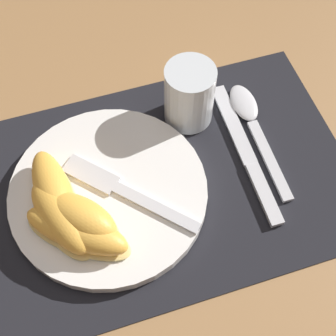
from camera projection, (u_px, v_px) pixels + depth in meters
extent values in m
plane|color=#A37547|center=(168.00, 181.00, 0.59)|extent=(3.00, 3.00, 0.00)
cube|color=black|center=(168.00, 180.00, 0.59)|extent=(0.46, 0.31, 0.00)
cylinder|color=white|center=(109.00, 194.00, 0.57)|extent=(0.24, 0.24, 0.02)
cylinder|color=silver|center=(189.00, 95.00, 0.60)|extent=(0.07, 0.07, 0.09)
cylinder|color=#F9AD19|center=(188.00, 107.00, 0.62)|extent=(0.05, 0.05, 0.04)
cube|color=silver|center=(264.00, 194.00, 0.58)|extent=(0.02, 0.09, 0.01)
cube|color=silver|center=(233.00, 124.00, 0.63)|extent=(0.02, 0.13, 0.01)
cube|color=silver|center=(269.00, 160.00, 0.60)|extent=(0.02, 0.12, 0.01)
ellipsoid|color=silver|center=(244.00, 103.00, 0.64)|extent=(0.03, 0.06, 0.01)
cube|color=silver|center=(156.00, 208.00, 0.55)|extent=(0.09, 0.09, 0.00)
cube|color=silver|center=(91.00, 175.00, 0.57)|extent=(0.07, 0.07, 0.00)
ellipsoid|color=#F4DB84|center=(58.00, 203.00, 0.55)|extent=(0.06, 0.14, 0.01)
ellipsoid|color=#F9B242|center=(55.00, 197.00, 0.54)|extent=(0.05, 0.13, 0.04)
ellipsoid|color=#F4DB84|center=(64.00, 222.00, 0.54)|extent=(0.08, 0.12, 0.01)
ellipsoid|color=#F9B242|center=(61.00, 216.00, 0.53)|extent=(0.08, 0.12, 0.04)
ellipsoid|color=#F4DB84|center=(79.00, 235.00, 0.53)|extent=(0.13, 0.12, 0.01)
ellipsoid|color=#F9B242|center=(77.00, 230.00, 0.52)|extent=(0.12, 0.11, 0.04)
ellipsoid|color=#F4DB84|center=(82.00, 224.00, 0.54)|extent=(0.10, 0.11, 0.01)
ellipsoid|color=#F9B242|center=(80.00, 218.00, 0.52)|extent=(0.10, 0.10, 0.04)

